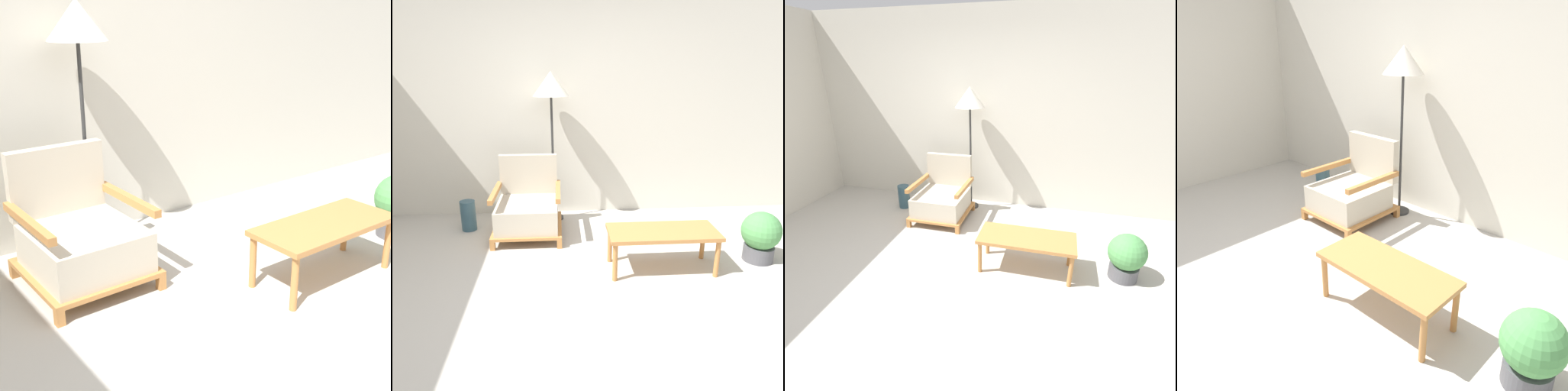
% 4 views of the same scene
% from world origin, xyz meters
% --- Properties ---
extents(ground_plane, '(14.00, 14.00, 0.00)m').
position_xyz_m(ground_plane, '(0.00, 0.00, 0.00)').
color(ground_plane, '#B7B2A8').
extents(wall_back, '(8.00, 0.06, 2.70)m').
position_xyz_m(wall_back, '(0.00, 2.32, 1.35)').
color(wall_back, beige).
rests_on(wall_back, ground_plane).
extents(armchair, '(0.73, 0.76, 0.83)m').
position_xyz_m(armchair, '(-0.41, 1.61, 0.29)').
color(armchair, '#B2753D').
rests_on(armchair, ground_plane).
extents(floor_lamp, '(0.40, 0.40, 1.72)m').
position_xyz_m(floor_lamp, '(-0.13, 2.04, 1.53)').
color(floor_lamp, '#2D2D2D').
rests_on(floor_lamp, ground_plane).
extents(coffee_table, '(0.98, 0.43, 0.38)m').
position_xyz_m(coffee_table, '(0.85, 0.72, 0.34)').
color(coffee_table, '#B2753D').
rests_on(coffee_table, ground_plane).
extents(vase, '(0.17, 0.17, 0.34)m').
position_xyz_m(vase, '(-1.10, 1.76, 0.17)').
color(vase, '#2D4C5B').
rests_on(vase, ground_plane).
extents(potted_plant, '(0.36, 0.36, 0.48)m').
position_xyz_m(potted_plant, '(1.82, 0.82, 0.26)').
color(potted_plant, '#4C4C51').
rests_on(potted_plant, ground_plane).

